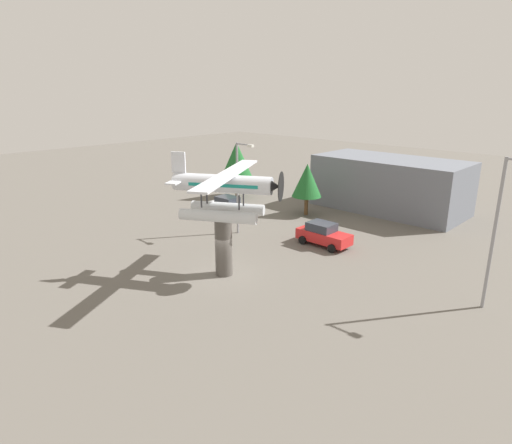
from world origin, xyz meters
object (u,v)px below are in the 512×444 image
tree_west (237,162)px  floatplane_monument (224,191)px  car_mid_red (323,234)px  tree_east (307,180)px  display_pedestal (224,246)px  storefront_building (389,184)px  streetlight_primary (239,182)px  streetlight_secondary (500,225)px  car_near_silver (229,206)px

tree_west → floatplane_monument: bearing=-46.0°
tree_west → car_mid_red: bearing=-21.5°
floatplane_monument → tree_east: (-4.86, 14.86, -2.20)m
display_pedestal → tree_east: size_ratio=0.79×
display_pedestal → storefront_building: (0.01, 22.00, 0.63)m
car_mid_red → storefront_building: 13.19m
streetlight_primary → tree_east: size_ratio=1.53×
tree_west → storefront_building: bearing=24.8°
storefront_building → tree_west: (-14.57, -6.73, 1.36)m
storefront_building → tree_west: bearing=-155.2°
storefront_building → display_pedestal: bearing=-90.0°
floatplane_monument → streetlight_primary: 8.56m
storefront_building → tree_west: tree_west is taller
tree_west → tree_east: bearing=-2.0°
car_mid_red → tree_west: 17.43m
display_pedestal → streetlight_primary: 8.82m
streetlight_secondary → storefront_building: bearing=132.2°
floatplane_monument → car_near_silver: floatplane_monument is taller
car_mid_red → display_pedestal: bearing=-98.9°
floatplane_monument → tree_west: 21.19m
car_near_silver → storefront_building: bearing=50.7°
display_pedestal → car_mid_red: 9.16m
display_pedestal → streetlight_secondary: streetlight_secondary is taller
tree_east → car_mid_red: bearing=-43.9°
streetlight_primary → tree_east: (0.55, 8.33, -1.06)m
streetlight_secondary → tree_west: 29.64m
display_pedestal → car_mid_red: bearing=81.1°
storefront_building → tree_east: bearing=-123.9°
car_near_silver → streetlight_primary: bearing=-34.0°
streetlight_primary → streetlight_secondary: 19.13m
car_near_silver → storefront_building: storefront_building is taller
streetlight_secondary → tree_west: size_ratio=1.37×
display_pedestal → floatplane_monument: size_ratio=0.40×
streetlight_secondary → tree_east: (-18.57, 8.15, -1.48)m
streetlight_secondary → tree_west: (-28.38, 8.50, -0.88)m
car_mid_red → floatplane_monument: bearing=-98.3°
floatplane_monument → car_mid_red: size_ratio=2.28×
storefront_building → car_mid_red: bearing=-83.8°
streetlight_primary → streetlight_secondary: size_ratio=0.90×
car_mid_red → streetlight_secondary: (12.41, -2.22, 3.92)m
streetlight_primary → car_near_silver: bearing=146.0°
streetlight_secondary → car_near_silver: bearing=172.8°
display_pedestal → storefront_building: size_ratio=0.27×
car_near_silver → storefront_building: (10.02, 12.22, 1.68)m
car_near_silver → streetlight_secondary: size_ratio=0.51×
storefront_building → tree_east: (-4.76, -7.07, 0.76)m
car_mid_red → streetlight_secondary: 13.20m
streetlight_primary → storefront_building: (5.31, 15.40, -1.82)m
display_pedestal → streetlight_secondary: 15.66m
floatplane_monument → tree_west: floatplane_monument is taller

